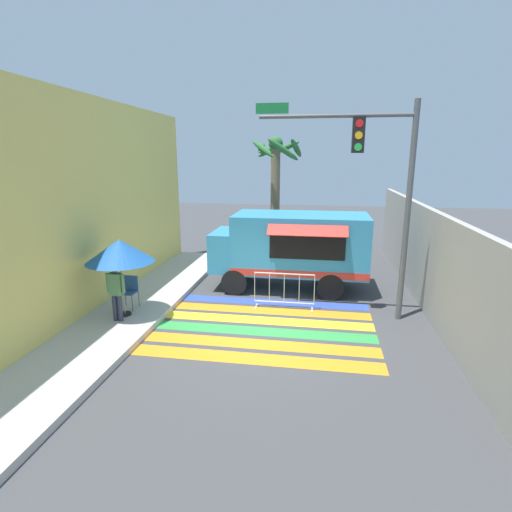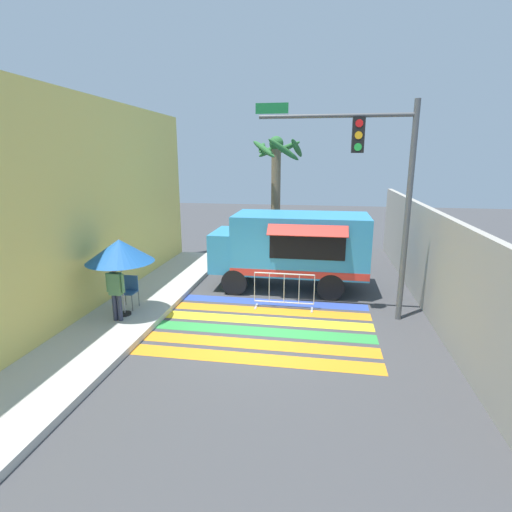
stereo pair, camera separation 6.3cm
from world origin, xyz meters
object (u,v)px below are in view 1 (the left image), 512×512
object	(u,v)px
traffic_signal_pole	(379,175)
vendor_person	(116,289)
folding_chair	(129,289)
patio_umbrella	(120,251)
palm_tree	(276,179)
food_truck	(288,245)
barricade_front	(284,291)

from	to	relation	value
traffic_signal_pole	vendor_person	size ratio (longest dim) A/B	3.76
folding_chair	patio_umbrella	bearing A→B (deg)	-70.12
patio_umbrella	vendor_person	distance (m)	1.06
folding_chair	palm_tree	world-z (taller)	palm_tree
patio_umbrella	palm_tree	world-z (taller)	palm_tree
vendor_person	food_truck	bearing A→B (deg)	54.12
folding_chair	traffic_signal_pole	bearing A→B (deg)	15.15
food_truck	patio_umbrella	size ratio (longest dim) A/B	2.44
food_truck	palm_tree	bearing A→B (deg)	103.75
traffic_signal_pole	palm_tree	distance (m)	6.81
folding_chair	palm_tree	bearing A→B (deg)	70.02
vendor_person	patio_umbrella	bearing A→B (deg)	102.83
food_truck	traffic_signal_pole	xyz separation A→B (m)	(2.60, -2.33, 2.55)
food_truck	vendor_person	xyz separation A→B (m)	(-4.36, -4.15, -0.50)
traffic_signal_pole	barricade_front	xyz separation A→B (m)	(-2.54, 0.26, -3.57)
food_truck	barricade_front	bearing A→B (deg)	-88.39
barricade_front	palm_tree	world-z (taller)	palm_tree
vendor_person	palm_tree	size ratio (longest dim) A/B	0.30
vendor_person	barricade_front	world-z (taller)	vendor_person
palm_tree	traffic_signal_pole	bearing A→B (deg)	-59.38
traffic_signal_pole	barricade_front	size ratio (longest dim) A/B	3.24
traffic_signal_pole	folding_chair	distance (m)	7.90
folding_chair	vendor_person	world-z (taller)	vendor_person
folding_chair	barricade_front	xyz separation A→B (m)	(4.56, 1.06, -0.19)
barricade_front	traffic_signal_pole	bearing A→B (deg)	-5.90
food_truck	folding_chair	xyz separation A→B (m)	(-4.50, -3.13, -0.83)
traffic_signal_pole	vendor_person	distance (m)	7.81
patio_umbrella	folding_chair	xyz separation A→B (m)	(-0.12, 0.61, -1.30)
traffic_signal_pole	folding_chair	xyz separation A→B (m)	(-7.10, -0.80, -3.37)
folding_chair	barricade_front	world-z (taller)	barricade_front
traffic_signal_pole	folding_chair	size ratio (longest dim) A/B	6.26
vendor_person	palm_tree	bearing A→B (deg)	76.00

